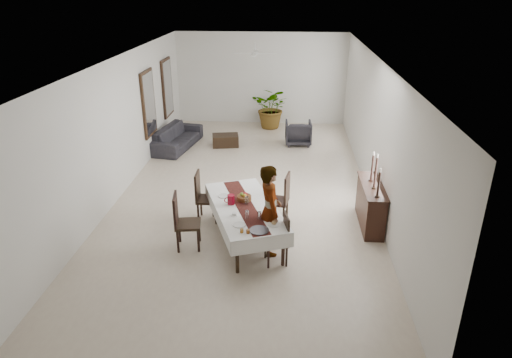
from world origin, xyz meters
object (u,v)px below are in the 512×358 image
object	(u,v)px
red_pitcher	(231,200)
sideboard_body	(370,206)
dining_table_top	(245,207)
woman	(270,210)
sofa	(177,137)

from	to	relation	value
red_pitcher	sideboard_body	bearing A→B (deg)	14.00
dining_table_top	sideboard_body	world-z (taller)	sideboard_body
sideboard_body	red_pitcher	bearing A→B (deg)	-166.00
red_pitcher	sideboard_body	world-z (taller)	red_pitcher
dining_table_top	woman	size ratio (longest dim) A/B	1.31
woman	sideboard_body	size ratio (longest dim) A/B	1.21
red_pitcher	sofa	size ratio (longest dim) A/B	0.09
dining_table_top	woman	xyz separation A→B (m)	(0.51, -0.45, 0.19)
red_pitcher	sofa	xyz separation A→B (m)	(-2.35, 5.29, -0.51)
dining_table_top	woman	bearing A→B (deg)	-60.88
sofa	dining_table_top	bearing A→B (deg)	-143.58
sideboard_body	sofa	bearing A→B (deg)	138.72
red_pitcher	sofa	bearing A→B (deg)	113.98
woman	sideboard_body	xyz separation A→B (m)	(2.07, 1.21, -0.45)
red_pitcher	dining_table_top	bearing A→B (deg)	-11.05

